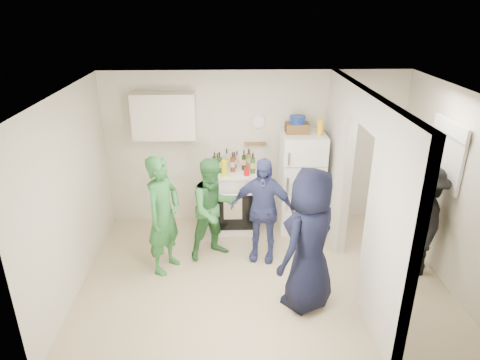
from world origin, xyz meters
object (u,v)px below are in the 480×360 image
wicker_basket (297,128)px  yellow_cup_stack_top (320,127)px  person_green_left (163,215)px  fridge (301,182)px  person_nook (421,220)px  stove (232,199)px  person_green_center (214,209)px  blue_bowl (297,119)px  person_navy (310,241)px  person_denim (262,210)px

wicker_basket → yellow_cup_stack_top: bearing=-25.1°
wicker_basket → person_green_left: bearing=-148.9°
fridge → person_nook: fridge is taller
stove → fridge: bearing=-1.6°
person_green_center → person_nook: size_ratio=0.96×
person_green_center → blue_bowl: bearing=7.8°
yellow_cup_stack_top → person_nook: size_ratio=0.16×
stove → yellow_cup_stack_top: yellow_cup_stack_top is taller
yellow_cup_stack_top → person_green_left: (-2.25, -1.02, -0.90)m
fridge → person_navy: bearing=-96.7°
yellow_cup_stack_top → person_denim: 1.54m
wicker_basket → person_green_left: wicker_basket is taller
person_green_center → fridge: bearing=4.3°
wicker_basket → person_green_left: (-1.93, -1.17, -0.85)m
yellow_cup_stack_top → wicker_basket: bearing=154.9°
person_denim → person_nook: bearing=2.8°
stove → fridge: 1.13m
stove → person_denim: size_ratio=0.65×
yellow_cup_stack_top → person_nook: 1.92m
blue_bowl → person_green_left: blue_bowl is taller
yellow_cup_stack_top → person_denim: bearing=-139.1°
fridge → person_navy: (-0.23, -1.93, 0.09)m
person_denim → person_green_center: bearing=-173.4°
blue_bowl → yellow_cup_stack_top: bearing=-25.1°
wicker_basket → person_denim: wicker_basket is taller
stove → person_denim: person_denim is taller
person_nook → wicker_basket: bearing=-119.3°
fridge → yellow_cup_stack_top: bearing=-24.4°
wicker_basket → blue_bowl: blue_bowl is taller
person_green_center → person_denim: bearing=-33.2°
wicker_basket → person_navy: 2.13m
fridge → person_denim: 1.13m
yellow_cup_stack_top → person_green_center: yellow_cup_stack_top is taller
blue_bowl → person_denim: (-0.59, -0.94, -1.04)m
person_green_left → person_nook: bearing=-65.8°
yellow_cup_stack_top → person_nook: (1.17, -1.19, -0.95)m
wicker_basket → yellow_cup_stack_top: size_ratio=1.40×
wicker_basket → blue_bowl: (0.00, 0.00, 0.13)m
fridge → person_green_center: (-1.37, -0.80, -0.05)m
person_navy → person_green_center: bearing=-88.7°
wicker_basket → yellow_cup_stack_top: yellow_cup_stack_top is taller
person_green_center → person_navy: person_navy is taller
wicker_basket → blue_bowl: size_ratio=1.46×
fridge → blue_bowl: size_ratio=6.68×
yellow_cup_stack_top → person_navy: (-0.45, -1.83, -0.84)m
wicker_basket → fridge: bearing=-26.6°
person_nook → fridge: bearing=-120.2°
person_green_left → person_green_center: (0.66, 0.31, -0.08)m
stove → person_green_center: size_ratio=0.67×
fridge → person_navy: 1.94m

